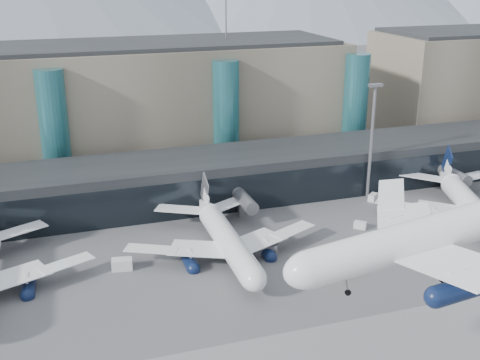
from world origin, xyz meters
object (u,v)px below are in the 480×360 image
Objects in this scene: veh_a at (122,264)px; veh_g at (360,225)px; veh_c at (267,249)px; veh_h at (337,266)px; jet_parked_right at (466,194)px; veh_d at (373,197)px; lightmast_mid at (372,135)px; jet_parked_mid at (223,228)px; hero_jet at (450,222)px.

veh_a reaches higher than veh_g.
veh_c is 0.91× the size of veh_h.
jet_parked_right reaches higher than veh_d.
veh_d is at bearing -81.65° from lightmast_mid.
jet_parked_mid is at bearing 91.23° from veh_h.
veh_g is (-9.98, -12.32, -0.07)m from veh_d.
veh_c is (25.44, -2.53, 0.10)m from veh_a.
lightmast_mid is at bearing 73.00° from hero_jet.
veh_h is at bearing -10.77° from veh_a.
lightmast_mid is 39.11m from veh_c.
veh_a is 36.62m from veh_h.
veh_h is (-22.54, -27.15, 0.42)m from veh_d.
veh_g is at bearing -123.97° from lightmast_mid.
veh_a is at bearing 156.14° from veh_d.
veh_d is 1.13× the size of veh_g.
veh_d is 35.29m from veh_h.
veh_c is at bearing 113.91° from jet_parked_right.
veh_g is at bearing 77.08° from hero_jet.
lightmast_mid is at bearing 25.50° from veh_a.
lightmast_mid is at bearing 4.50° from veh_h.
hero_jet is 10.84× the size of veh_a.
hero_jet reaches higher than veh_a.
lightmast_mid is 22.10m from veh_g.
veh_h is (-36.01, -13.69, -3.57)m from jet_parked_right.
jet_parked_mid is 9.68× the size of veh_c.
hero_jet is at bearing -143.19° from veh_h.
hero_jet is at bearing -112.75° from lightmast_mid.
veh_c reaches higher than veh_d.
veh_a is (-31.85, 42.45, -21.34)m from hero_jet.
veh_d is at bearing 92.35° from veh_g.
veh_a is (-56.71, -16.82, -13.44)m from lightmast_mid.
veh_h is at bearing -88.91° from veh_g.
lightmast_mid is 0.68× the size of hero_jet.
hero_jet is at bearing 157.61° from jet_parked_right.
jet_parked_mid is 15.87× the size of veh_g.
veh_h is at bearing -127.30° from lightmast_mid.
jet_parked_right is 9.14× the size of veh_h.
veh_c is (-45.04, -3.84, -3.68)m from jet_parked_right.
jet_parked_mid is 21.36m from veh_h.
veh_h is (-12.56, -14.82, 0.49)m from veh_g.
lightmast_mid reaches higher than veh_h.
jet_parked_right is at bearing 54.33° from hero_jet.
jet_parked_mid is 18.84m from veh_a.
lightmast_mid is at bearing -67.43° from jet_parked_mid.
hero_jet is at bearing -44.15° from veh_a.
veh_c is 36.00m from veh_d.
veh_g is 19.43m from veh_h.
veh_h is (34.47, -12.38, 0.21)m from veh_a.
veh_g is at bearing -167.39° from veh_d.
jet_parked_right reaches higher than veh_g.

